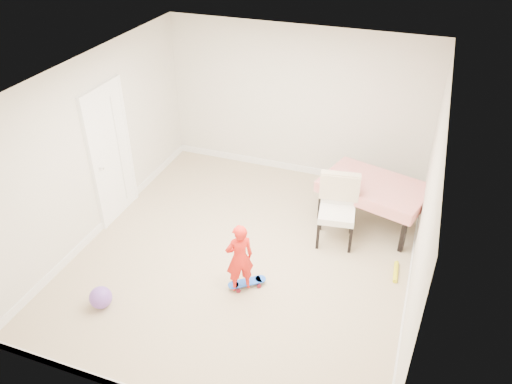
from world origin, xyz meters
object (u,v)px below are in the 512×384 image
(skateboard, at_px, (247,284))
(child, at_px, (240,260))
(dining_table, at_px, (372,203))
(dining_chair, at_px, (337,212))
(balloon, at_px, (101,297))

(skateboard, height_order, child, child)
(dining_table, bearing_deg, skateboard, -106.82)
(dining_chair, bearing_deg, dining_table, 48.53)
(skateboard, bearing_deg, dining_chair, 19.26)
(skateboard, xyz_separation_m, child, (-0.06, -0.08, 0.46))
(dining_table, height_order, child, child)
(dining_table, distance_m, skateboard, 2.37)
(dining_table, distance_m, child, 2.46)
(dining_chair, bearing_deg, balloon, -145.31)
(dining_table, distance_m, dining_chair, 0.78)
(child, bearing_deg, dining_table, -161.58)
(dining_table, bearing_deg, child, -106.96)
(skateboard, distance_m, child, 0.47)
(child, bearing_deg, balloon, -8.86)
(dining_table, height_order, skateboard, dining_table)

